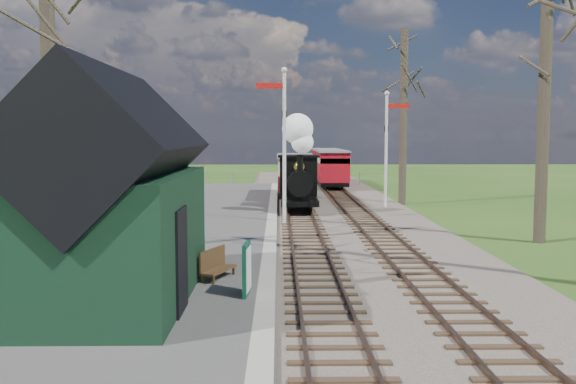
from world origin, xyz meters
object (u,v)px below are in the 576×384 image
at_px(semaphore_far, 388,140).
at_px(sign_board, 247,269).
at_px(locomotive, 299,170).
at_px(red_carriage_b, 326,164).
at_px(semaphore_near, 283,134).
at_px(person, 187,258).
at_px(bench, 215,264).
at_px(coach, 295,174).
at_px(station_shed, 114,200).
at_px(red_carriage_a, 332,168).

bearing_deg(semaphore_far, sign_board, -108.65).
distance_m(locomotive, red_carriage_b, 18.64).
bearing_deg(semaphore_near, sign_board, -94.07).
bearing_deg(semaphore_near, person, -101.44).
distance_m(red_carriage_b, bench, 33.00).
distance_m(coach, bench, 20.38).
height_order(locomotive, sign_board, locomotive).
xyz_separation_m(station_shed, locomotive, (4.29, 16.05, -0.26)).
bearing_deg(sign_board, bench, 117.30).
xyz_separation_m(station_shed, person, (1.31, 1.05, -1.41)).
height_order(station_shed, red_carriage_b, station_shed).
relative_size(red_carriage_a, red_carriage_b, 1.00).
distance_m(semaphore_near, red_carriage_b, 22.85).
bearing_deg(person, red_carriage_a, -22.90).
bearing_deg(station_shed, red_carriage_b, 78.69).
relative_size(coach, sign_board, 6.19).
bearing_deg(semaphore_far, locomotive, -155.96).
xyz_separation_m(locomotive, bench, (-2.42, -14.15, -1.47)).
height_order(station_shed, semaphore_far, semaphore_far).
xyz_separation_m(locomotive, red_carriage_a, (2.61, 12.95, -0.56)).
xyz_separation_m(bench, person, (-0.56, -0.84, 0.32)).
xyz_separation_m(red_carriage_b, sign_board, (-4.20, -34.20, -0.68)).
bearing_deg(station_shed, coach, 79.00).
height_order(red_carriage_a, sign_board, red_carriage_a).
height_order(semaphore_near, person, semaphore_near).
relative_size(semaphore_near, red_carriage_b, 1.27).
bearing_deg(person, station_shed, 117.12).
bearing_deg(coach, bench, -96.85).
relative_size(semaphore_far, coach, 0.83).
bearing_deg(red_carriage_b, coach, -101.85).
relative_size(station_shed, red_carriage_b, 1.29).
xyz_separation_m(semaphore_near, locomotive, (0.76, 4.04, -1.62)).
xyz_separation_m(semaphore_far, bench, (-6.80, -16.11, -2.82)).
height_order(coach, red_carriage_b, coach).
bearing_deg(red_carriage_a, coach, -110.67).
distance_m(semaphore_far, red_carriage_a, 11.30).
relative_size(coach, person, 5.30).
distance_m(coach, person, 21.27).
bearing_deg(semaphore_far, red_carriage_b, 96.14).
xyz_separation_m(station_shed, sign_board, (2.69, 0.29, -1.51)).
bearing_deg(locomotive, red_carriage_a, 78.60).
xyz_separation_m(sign_board, bench, (-0.83, 1.60, -0.22)).
distance_m(station_shed, semaphore_far, 20.01).
distance_m(semaphore_far, red_carriage_b, 16.70).
height_order(station_shed, coach, station_shed).
xyz_separation_m(station_shed, red_carriage_b, (6.90, 34.50, -0.83)).
relative_size(red_carriage_b, sign_board, 4.36).
relative_size(semaphore_near, red_carriage_a, 1.27).
bearing_deg(person, semaphore_near, -23.04).
xyz_separation_m(red_carriage_a, bench, (-5.03, -27.10, -0.91)).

